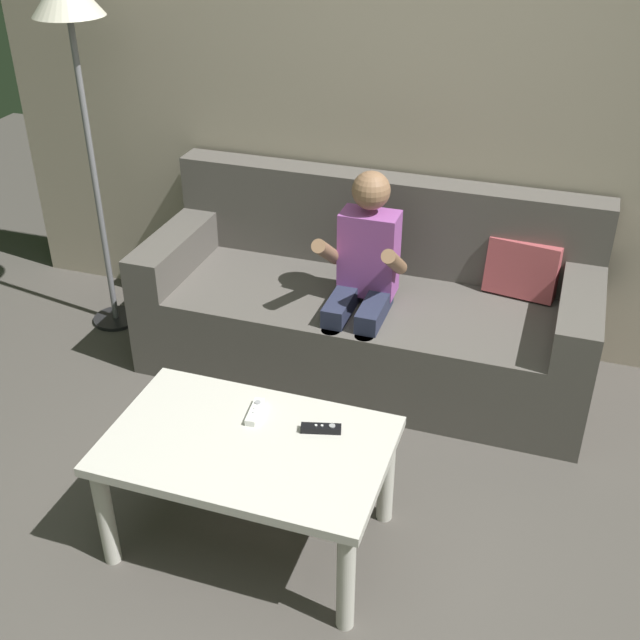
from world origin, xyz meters
TOP-DOWN VIEW (x-y plane):
  - ground_plane at (0.00, 0.00)m, footprint 8.87×8.87m
  - wall_back at (0.00, 1.88)m, footprint 4.43×0.05m
  - couch at (-0.15, 1.49)m, footprint 2.07×0.80m
  - person_seated_on_couch at (-0.13, 1.30)m, footprint 0.36×0.44m
  - coffee_table at (-0.24, 0.23)m, footprint 0.97×0.61m
  - game_remote_black_near_edge at (-0.01, 0.36)m, footprint 0.14×0.07m
  - game_remote_white_center at (-0.27, 0.38)m, footprint 0.05×0.14m
  - floor_lamp at (-1.53, 1.44)m, footprint 0.32×0.32m

SIDE VIEW (x-z plane):
  - ground_plane at x=0.00m, z-range 0.00..0.00m
  - couch at x=-0.15m, z-range -0.13..0.73m
  - coffee_table at x=-0.24m, z-range 0.16..0.62m
  - game_remote_black_near_edge at x=-0.01m, z-range 0.46..0.48m
  - game_remote_white_center at x=-0.27m, z-range 0.46..0.48m
  - person_seated_on_couch at x=-0.13m, z-range 0.07..1.09m
  - wall_back at x=0.00m, z-range 0.00..2.50m
  - floor_lamp at x=-1.53m, z-range 0.64..2.40m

